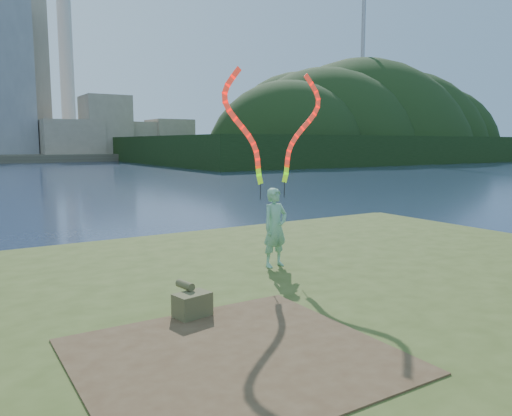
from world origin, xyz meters
TOP-DOWN VIEW (x-y plane):
  - ground at (0.00, 0.00)m, footprint 320.00×320.00m
  - grassy_knoll at (0.00, -2.30)m, footprint 20.00×18.00m
  - dirt_patch at (-2.20, -3.20)m, footprint 3.20×3.00m
  - wooded_hill at (59.57, 59.96)m, footprint 78.00×50.00m
  - woman_with_ribbons at (0.38, -0.13)m, footprint 1.97×0.44m
  - canvas_bag at (-2.07, -1.84)m, footprint 0.50×0.57m

SIDE VIEW (x-z plane):
  - ground at x=0.00m, z-range 0.00..0.00m
  - wooded_hill at x=59.57m, z-range -31.34..31.66m
  - grassy_knoll at x=0.00m, z-range -0.06..0.74m
  - dirt_patch at x=-2.20m, z-range 0.80..0.82m
  - canvas_bag at x=-2.07m, z-range 0.76..1.20m
  - woman_with_ribbons at x=0.38m, z-range 0.32..4.18m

